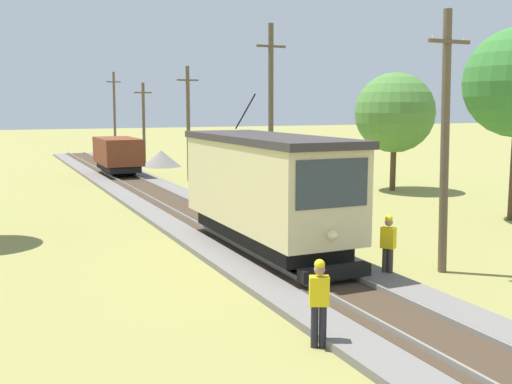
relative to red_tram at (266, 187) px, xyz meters
The scene contains 11 objects.
red_tram is the anchor object (origin of this frame).
freight_car 23.08m from the red_tram, 90.01° to the left, with size 2.40×5.20×2.31m.
utility_pole_near_tram 5.56m from the red_tram, 44.84° to the right, with size 1.40×0.47×7.35m.
utility_pole_mid 8.68m from the red_tram, 63.34° to the left, with size 1.40×0.31×8.33m.
utility_pole_far 19.99m from the red_tram, 79.07° to the left, with size 1.40×0.28×7.18m.
utility_pole_distant 31.51m from the red_tram, 83.10° to the left, with size 1.40×0.40×6.57m.
utility_pole_horizon 43.29m from the red_tram, 84.99° to the left, with size 1.40×0.58×8.02m.
gravel_pile 29.41m from the red_tram, 81.09° to the left, with size 3.10×3.10×1.29m, color gray.
track_worker 7.59m from the red_tram, 107.12° to the right, with size 0.44×0.37×1.78m.
second_worker 4.42m from the red_tram, 62.97° to the right, with size 0.40×0.45×1.78m.
tree_right_far 16.79m from the red_tram, 39.39° to the left, with size 4.43×4.43×6.56m.
Camera 1 is at (-7.97, -0.44, 4.71)m, focal length 42.26 mm.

